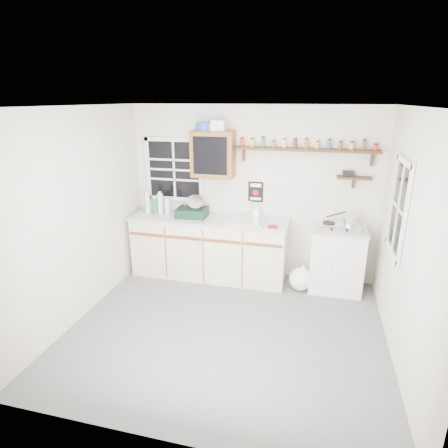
# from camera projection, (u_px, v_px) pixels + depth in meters

# --- Properties ---
(room) EXTENTS (3.64, 3.24, 2.54)m
(room) POSITION_uv_depth(u_px,v_px,m) (227.00, 228.00, 4.01)
(room) COLOR #58585B
(room) RESTS_ON ground
(main_cabinet) EXTENTS (2.31, 0.63, 0.92)m
(main_cabinet) POSITION_uv_depth(u_px,v_px,m) (209.00, 247.00, 5.59)
(main_cabinet) COLOR #C1B4A0
(main_cabinet) RESTS_ON floor
(right_cabinet) EXTENTS (0.73, 0.57, 0.91)m
(right_cabinet) POSITION_uv_depth(u_px,v_px,m) (336.00, 259.00, 5.19)
(right_cabinet) COLOR silver
(right_cabinet) RESTS_ON floor
(sink) EXTENTS (0.52, 0.44, 0.29)m
(sink) POSITION_uv_depth(u_px,v_px,m) (245.00, 220.00, 5.32)
(sink) COLOR silver
(sink) RESTS_ON main_cabinet
(upper_cabinet) EXTENTS (0.60, 0.32, 0.65)m
(upper_cabinet) POSITION_uv_depth(u_px,v_px,m) (213.00, 154.00, 5.28)
(upper_cabinet) COLOR brown
(upper_cabinet) RESTS_ON wall_back
(upper_cabinet_clutter) EXTENTS (0.41, 0.24, 0.14)m
(upper_cabinet_clutter) POSITION_uv_depth(u_px,v_px,m) (210.00, 126.00, 5.16)
(upper_cabinet_clutter) COLOR #17469B
(upper_cabinet_clutter) RESTS_ON upper_cabinet
(spice_shelf) EXTENTS (1.91, 0.18, 0.35)m
(spice_shelf) POSITION_uv_depth(u_px,v_px,m) (306.00, 149.00, 5.01)
(spice_shelf) COLOR black
(spice_shelf) RESTS_ON wall_back
(secondary_shelf) EXTENTS (0.45, 0.16, 0.24)m
(secondary_shelf) POSITION_uv_depth(u_px,v_px,m) (352.00, 177.00, 4.99)
(secondary_shelf) COLOR black
(secondary_shelf) RESTS_ON wall_back
(warning_sign) EXTENTS (0.22, 0.02, 0.30)m
(warning_sign) POSITION_uv_depth(u_px,v_px,m) (256.00, 192.00, 5.45)
(warning_sign) COLOR black
(warning_sign) RESTS_ON wall_back
(window_back) EXTENTS (0.93, 0.03, 0.98)m
(window_back) POSITION_uv_depth(u_px,v_px,m) (174.00, 170.00, 5.64)
(window_back) COLOR black
(window_back) RESTS_ON wall_back
(window_right) EXTENTS (0.03, 0.78, 1.08)m
(window_right) POSITION_uv_depth(u_px,v_px,m) (399.00, 208.00, 4.04)
(window_right) COLOR black
(window_right) RESTS_ON wall_back
(water_bottles) EXTENTS (0.40, 0.11, 0.34)m
(water_bottles) POSITION_uv_depth(u_px,v_px,m) (157.00, 205.00, 5.61)
(water_bottles) COLOR silver
(water_bottles) RESTS_ON main_cabinet
(dish_rack) EXTENTS (0.45, 0.34, 0.33)m
(dish_rack) POSITION_uv_depth(u_px,v_px,m) (193.00, 210.00, 5.47)
(dish_rack) COLOR black
(dish_rack) RESTS_ON main_cabinet
(soap_bottle) EXTENTS (0.12, 0.12, 0.21)m
(soap_bottle) POSITION_uv_depth(u_px,v_px,m) (257.00, 212.00, 5.36)
(soap_bottle) COLOR white
(soap_bottle) RESTS_ON main_cabinet
(rag) EXTENTS (0.14, 0.13, 0.02)m
(rag) POSITION_uv_depth(u_px,v_px,m) (273.00, 227.00, 5.04)
(rag) COLOR maroon
(rag) RESTS_ON main_cabinet
(hotplate) EXTENTS (0.54, 0.30, 0.08)m
(hotplate) POSITION_uv_depth(u_px,v_px,m) (339.00, 226.00, 5.02)
(hotplate) COLOR silver
(hotplate) RESTS_ON right_cabinet
(saucepan) EXTENTS (0.39, 0.32, 0.19)m
(saucepan) POSITION_uv_depth(u_px,v_px,m) (350.00, 220.00, 4.96)
(saucepan) COLOR silver
(saucepan) RESTS_ON hotplate
(trash_bag) EXTENTS (0.37, 0.33, 0.42)m
(trash_bag) POSITION_uv_depth(u_px,v_px,m) (301.00, 279.00, 5.23)
(trash_bag) COLOR white
(trash_bag) RESTS_ON floor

